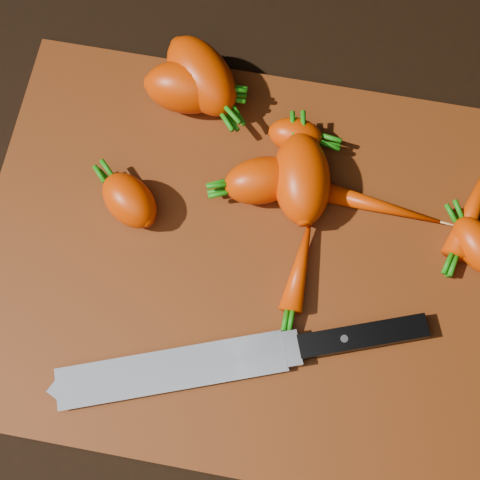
# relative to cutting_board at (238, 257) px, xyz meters

# --- Properties ---
(ground) EXTENTS (2.00, 2.00, 0.01)m
(ground) POSITION_rel_cutting_board_xyz_m (0.00, 0.00, -0.01)
(ground) COLOR black
(cutting_board) EXTENTS (0.50, 0.40, 0.01)m
(cutting_board) POSITION_rel_cutting_board_xyz_m (0.00, 0.00, 0.00)
(cutting_board) COLOR #672B0C
(cutting_board) RESTS_ON ground
(carrot_0) EXTENTS (0.08, 0.06, 0.05)m
(carrot_0) POSITION_rel_cutting_board_xyz_m (-0.08, 0.16, 0.03)
(carrot_0) COLOR #D43500
(carrot_0) RESTS_ON cutting_board
(carrot_1) EXTENTS (0.08, 0.07, 0.04)m
(carrot_1) POSITION_rel_cutting_board_xyz_m (-0.11, 0.03, 0.03)
(carrot_1) COLOR #D43500
(carrot_1) RESTS_ON cutting_board
(carrot_2) EXTENTS (0.11, 0.11, 0.06)m
(carrot_2) POSITION_rel_cutting_board_xyz_m (-0.07, 0.17, 0.03)
(carrot_2) COLOR #D43500
(carrot_2) RESTS_ON cutting_board
(carrot_3) EXTENTS (0.07, 0.10, 0.05)m
(carrot_3) POSITION_rel_cutting_board_xyz_m (0.05, 0.08, 0.03)
(carrot_3) COLOR #D43500
(carrot_3) RESTS_ON cutting_board
(carrot_4) EXTENTS (0.08, 0.07, 0.05)m
(carrot_4) POSITION_rel_cutting_board_xyz_m (0.01, 0.07, 0.03)
(carrot_4) COLOR #D43500
(carrot_4) RESTS_ON cutting_board
(carrot_5) EXTENTS (0.05, 0.04, 0.03)m
(carrot_5) POSITION_rel_cutting_board_xyz_m (0.03, 0.13, 0.02)
(carrot_5) COLOR #D43500
(carrot_5) RESTS_ON cutting_board
(carrot_6) EXTENTS (0.07, 0.07, 0.04)m
(carrot_6) POSITION_rel_cutting_board_xyz_m (0.22, 0.04, 0.02)
(carrot_6) COLOR #D43500
(carrot_6) RESTS_ON cutting_board
(carrot_7) EXTENTS (0.06, 0.12, 0.03)m
(carrot_7) POSITION_rel_cutting_board_xyz_m (0.22, 0.09, 0.02)
(carrot_7) COLOR #D43500
(carrot_7) RESTS_ON cutting_board
(carrot_8) EXTENTS (0.12, 0.03, 0.02)m
(carrot_8) POSITION_rel_cutting_board_xyz_m (0.13, 0.07, 0.02)
(carrot_8) COLOR #D43500
(carrot_8) RESTS_ON cutting_board
(carrot_9) EXTENTS (0.03, 0.09, 0.02)m
(carrot_9) POSITION_rel_cutting_board_xyz_m (0.06, -0.00, 0.02)
(carrot_9) COLOR #D43500
(carrot_9) RESTS_ON cutting_board
(knife) EXTENTS (0.33, 0.14, 0.02)m
(knife) POSITION_rel_cutting_board_xyz_m (-0.02, -0.11, 0.01)
(knife) COLOR gray
(knife) RESTS_ON cutting_board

